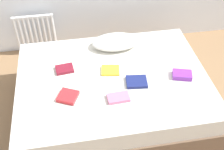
{
  "coord_description": "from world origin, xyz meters",
  "views": [
    {
      "loc": [
        -0.37,
        -2.11,
        2.52
      ],
      "look_at": [
        0.0,
        0.05,
        0.48
      ],
      "focal_mm": 45.82,
      "sensor_mm": 36.0,
      "label": 1
    }
  ],
  "objects_px": {
    "bed": "(113,94)",
    "radiator": "(35,31)",
    "pillow": "(116,42)",
    "textbook_purple": "(182,75)",
    "textbook_pink": "(119,98)",
    "textbook_red": "(68,96)",
    "textbook_maroon": "(65,69)",
    "textbook_yellow": "(110,70)",
    "textbook_navy": "(137,82)"
  },
  "relations": [
    {
      "from": "bed",
      "to": "radiator",
      "type": "xyz_separation_m",
      "value": [
        -0.85,
        1.2,
        0.12
      ]
    },
    {
      "from": "pillow",
      "to": "textbook_purple",
      "type": "distance_m",
      "value": 0.85
    },
    {
      "from": "textbook_pink",
      "to": "textbook_red",
      "type": "bearing_deg",
      "value": 166.13
    },
    {
      "from": "textbook_purple",
      "to": "textbook_red",
      "type": "height_order",
      "value": "textbook_purple"
    },
    {
      "from": "textbook_maroon",
      "to": "textbook_red",
      "type": "xyz_separation_m",
      "value": [
        0.01,
        -0.4,
        0.0
      ]
    },
    {
      "from": "textbook_red",
      "to": "textbook_pink",
      "type": "height_order",
      "value": "textbook_red"
    },
    {
      "from": "bed",
      "to": "textbook_pink",
      "type": "bearing_deg",
      "value": -89.53
    },
    {
      "from": "textbook_maroon",
      "to": "textbook_pink",
      "type": "height_order",
      "value": "textbook_pink"
    },
    {
      "from": "bed",
      "to": "textbook_yellow",
      "type": "bearing_deg",
      "value": 96.36
    },
    {
      "from": "radiator",
      "to": "textbook_red",
      "type": "height_order",
      "value": "radiator"
    },
    {
      "from": "textbook_navy",
      "to": "textbook_red",
      "type": "height_order",
      "value": "textbook_red"
    },
    {
      "from": "textbook_maroon",
      "to": "textbook_pink",
      "type": "distance_m",
      "value": 0.7
    },
    {
      "from": "textbook_purple",
      "to": "textbook_yellow",
      "type": "bearing_deg",
      "value": -179.79
    },
    {
      "from": "bed",
      "to": "pillow",
      "type": "xyz_separation_m",
      "value": [
        0.12,
        0.51,
        0.32
      ]
    },
    {
      "from": "radiator",
      "to": "textbook_navy",
      "type": "bearing_deg",
      "value": -51.26
    },
    {
      "from": "textbook_navy",
      "to": "textbook_maroon",
      "type": "distance_m",
      "value": 0.77
    },
    {
      "from": "textbook_red",
      "to": "textbook_navy",
      "type": "bearing_deg",
      "value": 32.6
    },
    {
      "from": "textbook_navy",
      "to": "textbook_red",
      "type": "xyz_separation_m",
      "value": [
        -0.69,
        -0.09,
        0.0
      ]
    },
    {
      "from": "pillow",
      "to": "textbook_red",
      "type": "bearing_deg",
      "value": -129.31
    },
    {
      "from": "bed",
      "to": "radiator",
      "type": "distance_m",
      "value": 1.47
    },
    {
      "from": "textbook_yellow",
      "to": "radiator",
      "type": "bearing_deg",
      "value": 136.17
    },
    {
      "from": "pillow",
      "to": "textbook_pink",
      "type": "height_order",
      "value": "pillow"
    },
    {
      "from": "textbook_purple",
      "to": "textbook_maroon",
      "type": "distance_m",
      "value": 1.23
    },
    {
      "from": "pillow",
      "to": "radiator",
      "type": "bearing_deg",
      "value": 144.41
    },
    {
      "from": "pillow",
      "to": "textbook_maroon",
      "type": "height_order",
      "value": "pillow"
    },
    {
      "from": "bed",
      "to": "textbook_maroon",
      "type": "relative_size",
      "value": 10.87
    },
    {
      "from": "pillow",
      "to": "textbook_pink",
      "type": "relative_size",
      "value": 2.63
    },
    {
      "from": "textbook_yellow",
      "to": "textbook_pink",
      "type": "bearing_deg",
      "value": -79.0
    },
    {
      "from": "textbook_maroon",
      "to": "textbook_pink",
      "type": "xyz_separation_m",
      "value": [
        0.49,
        -0.5,
        0.0
      ]
    },
    {
      "from": "radiator",
      "to": "pillow",
      "type": "distance_m",
      "value": 1.21
    },
    {
      "from": "pillow",
      "to": "textbook_yellow",
      "type": "bearing_deg",
      "value": -107.34
    },
    {
      "from": "textbook_red",
      "to": "textbook_yellow",
      "type": "distance_m",
      "value": 0.55
    },
    {
      "from": "pillow",
      "to": "textbook_navy",
      "type": "height_order",
      "value": "pillow"
    },
    {
      "from": "textbook_pink",
      "to": "textbook_navy",
      "type": "bearing_deg",
      "value": 37.56
    },
    {
      "from": "textbook_maroon",
      "to": "textbook_red",
      "type": "relative_size",
      "value": 1.04
    },
    {
      "from": "bed",
      "to": "textbook_yellow",
      "type": "xyz_separation_m",
      "value": [
        -0.01,
        0.09,
        0.27
      ]
    },
    {
      "from": "textbook_purple",
      "to": "textbook_navy",
      "type": "height_order",
      "value": "textbook_purple"
    },
    {
      "from": "bed",
      "to": "textbook_red",
      "type": "height_order",
      "value": "textbook_red"
    },
    {
      "from": "radiator",
      "to": "textbook_pink",
      "type": "bearing_deg",
      "value": -60.7
    },
    {
      "from": "textbook_yellow",
      "to": "textbook_navy",
      "type": "bearing_deg",
      "value": -34.22
    },
    {
      "from": "radiator",
      "to": "textbook_red",
      "type": "relative_size",
      "value": 2.99
    },
    {
      "from": "radiator",
      "to": "bed",
      "type": "bearing_deg",
      "value": -54.82
    },
    {
      "from": "radiator",
      "to": "textbook_red",
      "type": "distance_m",
      "value": 1.47
    },
    {
      "from": "textbook_red",
      "to": "textbook_pink",
      "type": "xyz_separation_m",
      "value": [
        0.47,
        -0.1,
        -0.0
      ]
    },
    {
      "from": "textbook_maroon",
      "to": "textbook_red",
      "type": "height_order",
      "value": "textbook_red"
    },
    {
      "from": "bed",
      "to": "textbook_navy",
      "type": "relative_size",
      "value": 9.61
    },
    {
      "from": "radiator",
      "to": "textbook_yellow",
      "type": "xyz_separation_m",
      "value": [
        0.84,
        -1.11,
        0.15
      ]
    },
    {
      "from": "textbook_purple",
      "to": "textbook_red",
      "type": "xyz_separation_m",
      "value": [
        -1.17,
        -0.1,
        -0.01
      ]
    },
    {
      "from": "textbook_navy",
      "to": "textbook_purple",
      "type": "bearing_deg",
      "value": 7.98
    },
    {
      "from": "radiator",
      "to": "textbook_purple",
      "type": "bearing_deg",
      "value": -40.39
    }
  ]
}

